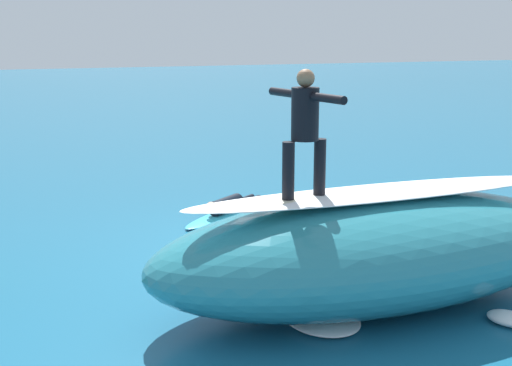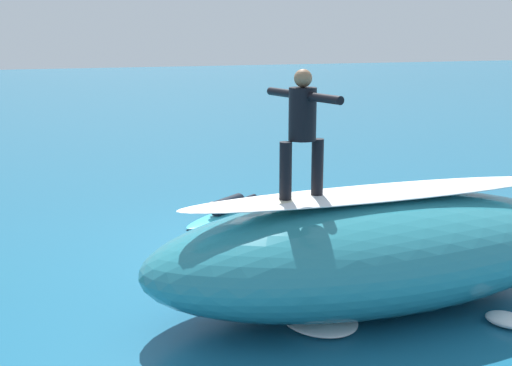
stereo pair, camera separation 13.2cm
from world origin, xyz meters
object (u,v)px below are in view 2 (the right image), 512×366
(surfboard_riding, at_px, (301,200))
(surfboard_paddling, at_px, (228,214))
(surfer_riding, at_px, (302,124))
(surfer_paddling, at_px, (231,204))

(surfboard_riding, distance_m, surfboard_paddling, 5.05)
(surfer_riding, relative_size, surfer_paddling, 1.04)
(surfboard_riding, relative_size, surfer_riding, 1.31)
(surfboard_riding, height_order, surfer_paddling, surfboard_riding)
(surfboard_riding, height_order, surfer_riding, surfer_riding)
(surfer_paddling, bearing_deg, surfer_riding, 44.44)
(surfer_riding, bearing_deg, surfboard_paddling, -107.69)
(surfer_riding, distance_m, surfboard_paddling, 5.38)
(surfboard_paddling, xyz_separation_m, surfer_paddling, (-0.10, -0.07, 0.17))
(surfboard_riding, bearing_deg, surfer_riding, 171.40)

